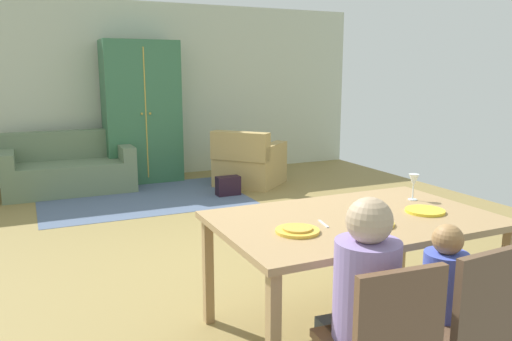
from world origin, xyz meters
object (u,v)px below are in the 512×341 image
Objects in this scene: wine_glass at (414,182)px; couch at (69,170)px; dining_table at (354,227)px; handbag at (228,186)px; armoire at (142,112)px; plate_near_child at (373,223)px; dining_chair_child at (465,320)px; plate_near_man at (297,231)px; person_man at (361,320)px; person_child at (437,316)px; plate_near_woman at (425,211)px; armchair at (249,164)px.

wine_glass is 0.11× the size of couch.
wine_glass is at bearing 16.16° from dining_table.
dining_table is 5.39× the size of handbag.
plate_near_child is at bearing -87.63° from armoire.
dining_chair_child reaches higher than handbag.
handbag is at bearing 74.21° from plate_near_man.
person_man is (-0.47, -0.54, -0.26)m from plate_near_child.
plate_near_man is 0.84m from person_child.
handbag is at bearing 82.56° from dining_chair_child.
plate_near_man is 4.02m from handbag.
couch is at bearing 98.60° from person_man.
dining_table is 0.49m from plate_near_woman.
handbag is (0.61, 3.88, -0.64)m from plate_near_child.
person_man is 0.92× the size of armchair.
plate_near_woman is at bearing -98.54° from armchair.
armchair is at bearing 82.93° from wine_glass.
wine_glass is 0.15× the size of armchair.
plate_near_child is at bearing -98.87° from handbag.
person_man is at bearing -92.47° from armoire.
armoire reaches higher than plate_near_man.
armchair reaches higher than plate_near_child.
plate_near_man is 4.59m from armchair.
dining_chair_child is at bearing -20.16° from person_man.
armoire reaches higher than couch.
plate_near_man is at bearing 127.84° from person_child.
couch is 0.81× the size of armoire.
plate_near_man is at bearing -80.40° from couch.
armoire reaches higher than person_child.
plate_near_woman is 0.27× the size of person_child.
plate_near_child is at bearing 49.05° from person_man.
person_child is (-0.62, -0.91, -0.46)m from wine_glass.
plate_near_woman is at bearing -117.65° from wine_glass.
armchair is at bearing 77.63° from dining_chair_child.
plate_near_man is at bearing 121.63° from dining_chair_child.
plate_near_man is 0.15× the size of couch.
person_child is 0.44× the size of armoire.
person_child is at bearing -87.87° from armoire.
dining_chair_child is 0.72× the size of armchair.
armchair is 0.57× the size of armoire.
person_child is 5.02m from armchair.
dining_chair_child is (0.00, -0.72, -0.28)m from plate_near_child.
couch is at bearing 103.24° from person_child.
dining_table is 9.28× the size of wine_glass.
dining_chair_child is at bearing -87.70° from person_child.
armchair reaches higher than dining_table.
plate_near_child is 4.51m from armchair.
dining_table is 0.68m from wine_glass.
plate_near_child is 0.77m from dining_chair_child.
wine_glass reaches higher than plate_near_child.
armoire reaches higher than person_man.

